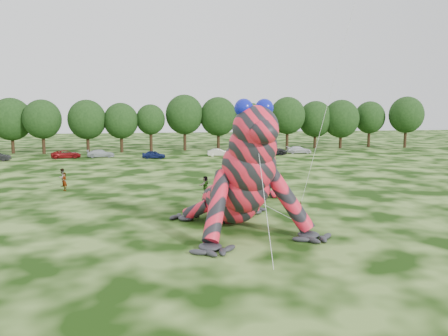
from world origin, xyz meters
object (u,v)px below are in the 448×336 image
inflatable_gecko (229,162)px  tree_16 (369,124)px  tree_14 (315,125)px  tree_9 (151,128)px  car_4 (154,155)px  tree_15 (341,124)px  tree_7 (87,126)px  car_7 (299,150)px  car_5 (219,152)px  car_6 (272,150)px  spectator_2 (228,162)px  spectator_3 (243,163)px  spectator_5 (205,185)px  spectator_0 (64,182)px  spectator_1 (62,177)px  tree_11 (218,124)px  car_2 (66,154)px  car_3 (101,153)px  tree_8 (121,128)px  tree_5 (12,126)px  tree_12 (251,126)px  tree_10 (185,123)px  tree_13 (287,123)px

inflatable_gecko → tree_16: (39.53, 53.65, 0.38)m
inflatable_gecko → tree_14: size_ratio=1.83×
tree_9 → car_4: size_ratio=2.38×
car_4 → tree_15: bearing=-64.2°
tree_14 → car_4: (-32.11, -12.53, -4.08)m
tree_7 → tree_9: 11.17m
car_7 → car_5: bearing=103.4°
car_6 → spectator_2: (-10.64, -15.85, 0.19)m
spectator_3 → spectator_5: bearing=30.4°
car_4 → spectator_2: spectator_2 is taller
spectator_0 → spectator_1: spectator_1 is taller
tree_11 → spectator_0: bearing=-119.3°
car_2 → car_3: car_2 is taller
tree_9 → car_3: 12.10m
tree_15 → car_6: size_ratio=1.78×
spectator_2 → spectator_5: 17.18m
car_5 → tree_8: bearing=61.4°
tree_9 → car_6: bearing=-23.9°
tree_5 → car_3: size_ratio=2.25×
car_7 → car_4: bearing=103.1°
spectator_2 → tree_12: bearing=3.4°
car_4 → tree_11: bearing=-37.5°
car_3 → tree_5: bearing=57.9°
tree_14 → car_6: 16.39m
tree_16 → car_7: 21.40m
spectator_0 → spectator_5: size_ratio=1.06×
spectator_5 → car_3: bearing=-119.7°
tree_7 → tree_10: bearing=5.8°
tree_12 → car_6: bearing=-81.3°
tree_8 → tree_10: tree_10 is taller
tree_11 → car_5: tree_11 is taller
spectator_5 → spectator_2: bearing=-158.3°
tree_8 → tree_13: (31.35, 0.14, 0.59)m
inflatable_gecko → spectator_3: 27.62m
spectator_0 → spectator_2: (18.52, 12.47, 0.05)m
inflatable_gecko → car_6: inflatable_gecko is taller
tree_15 → car_2: size_ratio=2.08×
tree_9 → tree_16: size_ratio=0.93×
tree_7 → tree_11: tree_11 is taller
tree_8 → car_3: 9.09m
tree_16 → spectator_5: size_ratio=5.56×
spectator_2 → tree_8: bearing=54.9°
car_2 → car_3: 5.36m
tree_9 → tree_15: size_ratio=0.90×
tree_9 → car_6: (20.39, -9.06, -3.59)m
tree_12 → car_5: tree_12 is taller
tree_15 → car_3: tree_15 is taller
tree_7 → spectator_1: tree_7 is taller
tree_15 → car_6: bearing=-150.9°
spectator_0 → tree_16: bearing=90.4°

